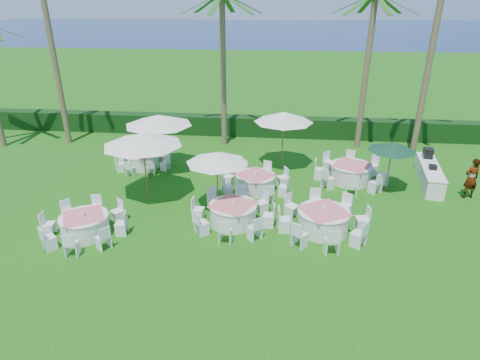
% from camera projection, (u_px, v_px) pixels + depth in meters
% --- Properties ---
extents(ground, '(120.00, 120.00, 0.00)m').
position_uv_depth(ground, '(218.00, 234.00, 14.82)').
color(ground, '#10530E').
rests_on(ground, ground).
extents(hedge, '(34.00, 1.00, 1.20)m').
position_uv_depth(hedge, '(246.00, 126.00, 25.47)').
color(hedge, black).
rests_on(hedge, ground).
extents(ocean, '(260.00, 260.00, 0.00)m').
position_uv_depth(ocean, '(275.00, 33.00, 107.39)').
color(ocean, '#07134C').
rests_on(ocean, ground).
extents(banquet_table_a, '(3.08, 3.08, 0.93)m').
position_uv_depth(banquet_table_a, '(85.00, 225.00, 14.63)').
color(banquet_table_a, white).
rests_on(banquet_table_a, ground).
extents(banquet_table_b, '(3.22, 3.22, 0.97)m').
position_uv_depth(banquet_table_b, '(233.00, 213.00, 15.38)').
color(banquet_table_b, white).
rests_on(banquet_table_b, ground).
extents(banquet_table_c, '(3.39, 3.39, 1.01)m').
position_uv_depth(banquet_table_c, '(323.00, 220.00, 14.85)').
color(banquet_table_c, white).
rests_on(banquet_table_c, ground).
extents(banquet_table_d, '(2.82, 2.82, 0.86)m').
position_uv_depth(banquet_table_d, '(143.00, 160.00, 20.59)').
color(banquet_table_d, white).
rests_on(banquet_table_d, ground).
extents(banquet_table_e, '(3.07, 3.07, 0.94)m').
position_uv_depth(banquet_table_e, '(255.00, 182.00, 18.02)').
color(banquet_table_e, white).
rests_on(banquet_table_e, ground).
extents(banquet_table_f, '(3.42, 3.42, 1.02)m').
position_uv_depth(banquet_table_f, '(351.00, 173.00, 18.94)').
color(banquet_table_f, white).
rests_on(banquet_table_f, ground).
extents(umbrella_a, '(3.31, 3.31, 2.93)m').
position_uv_depth(umbrella_a, '(142.00, 139.00, 16.44)').
color(umbrella_a, brown).
rests_on(umbrella_a, ground).
extents(umbrella_b, '(2.45, 2.45, 2.53)m').
position_uv_depth(umbrella_b, '(217.00, 158.00, 15.56)').
color(umbrella_b, brown).
rests_on(umbrella_b, ground).
extents(umbrella_c, '(3.27, 3.27, 2.88)m').
position_uv_depth(umbrella_c, '(158.00, 120.00, 19.29)').
color(umbrella_c, brown).
rests_on(umbrella_c, ground).
extents(umbrella_d, '(2.94, 2.94, 2.90)m').
position_uv_depth(umbrella_d, '(284.00, 117.00, 19.70)').
color(umbrella_d, brown).
rests_on(umbrella_d, ground).
extents(umbrella_green, '(2.10, 2.10, 2.31)m').
position_uv_depth(umbrella_green, '(392.00, 146.00, 17.35)').
color(umbrella_green, brown).
rests_on(umbrella_green, ground).
extents(buffet_table, '(1.38, 3.87, 1.35)m').
position_uv_depth(buffet_table, '(429.00, 174.00, 18.75)').
color(buffet_table, white).
rests_on(buffet_table, ground).
extents(staff_person, '(0.76, 0.59, 1.82)m').
position_uv_depth(staff_person, '(471.00, 178.00, 17.18)').
color(staff_person, gray).
rests_on(staff_person, ground).
extents(palm_a, '(4.40, 4.00, 10.60)m').
position_uv_depth(palm_a, '(51.00, 42.00, 21.98)').
color(palm_a, brown).
rests_on(palm_a, ground).
extents(palm_b, '(4.19, 4.39, 8.24)m').
position_uv_depth(palm_b, '(223.00, 66.00, 22.25)').
color(palm_b, brown).
rests_on(palm_b, ground).
extents(palm_d, '(4.22, 4.38, 8.23)m').
position_uv_depth(palm_d, '(367.00, 67.00, 21.82)').
color(palm_d, brown).
rests_on(palm_d, ground).
extents(palm_e, '(4.34, 4.30, 9.93)m').
position_uv_depth(palm_e, '(431.00, 53.00, 20.26)').
color(palm_e, brown).
rests_on(palm_e, ground).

